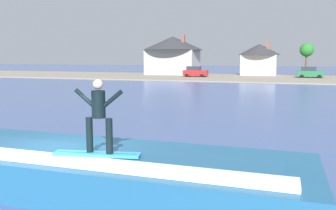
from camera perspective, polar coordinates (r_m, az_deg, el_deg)
ground_plane at (r=10.04m, az=-17.10°, el=-12.32°), size 260.00×260.00×0.00m
wave_crest at (r=9.43m, az=-11.19°, el=-10.17°), size 10.75×3.33×1.08m
surfboard at (r=8.59m, az=-11.41°, el=-7.78°), size 2.11×0.77×0.06m
surfer at (r=8.39m, az=-11.13°, el=-1.09°), size 1.25×0.32×1.75m
shoreline_bank at (r=57.80m, az=12.84°, el=4.30°), size 120.00×20.65×0.14m
car_near_shore at (r=58.50m, az=4.41°, el=5.37°), size 3.91×2.07×1.86m
car_far_shore at (r=59.93m, az=21.93°, el=4.89°), size 3.89×2.21×1.86m
house_with_chimney at (r=66.27m, az=0.78°, el=8.51°), size 11.17×11.17×7.30m
house_small_cottage at (r=66.10m, az=14.50°, el=7.50°), size 7.54×7.54×6.11m
tree_tall_bare at (r=62.71m, az=21.49°, el=8.22°), size 2.23×2.23×5.64m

